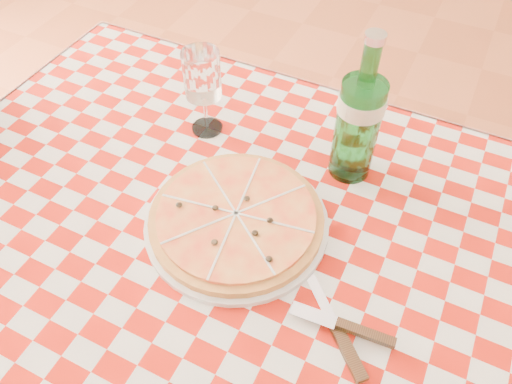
# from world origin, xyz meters

# --- Properties ---
(dining_table) EXTENTS (1.20, 0.80, 0.75)m
(dining_table) POSITION_xyz_m (0.00, 0.00, 0.66)
(dining_table) COLOR brown
(dining_table) RESTS_ON ground
(tablecloth) EXTENTS (1.30, 0.90, 0.01)m
(tablecloth) POSITION_xyz_m (0.00, 0.00, 0.75)
(tablecloth) COLOR #951209
(tablecloth) RESTS_ON dining_table
(pizza_plate) EXTENTS (0.36, 0.36, 0.04)m
(pizza_plate) POSITION_xyz_m (-0.04, 0.02, 0.78)
(pizza_plate) COLOR #BC863E
(pizza_plate) RESTS_ON tablecloth
(water_bottle) EXTENTS (0.10, 0.10, 0.29)m
(water_bottle) POSITION_xyz_m (0.09, 0.23, 0.90)
(water_bottle) COLOR #196424
(water_bottle) RESTS_ON tablecloth
(wine_glass) EXTENTS (0.07, 0.07, 0.18)m
(wine_glass) POSITION_xyz_m (-0.21, 0.22, 0.85)
(wine_glass) COLOR silver
(wine_glass) RESTS_ON tablecloth
(cutlery) EXTENTS (0.26, 0.24, 0.02)m
(cutlery) POSITION_xyz_m (0.18, -0.08, 0.77)
(cutlery) COLOR silver
(cutlery) RESTS_ON tablecloth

